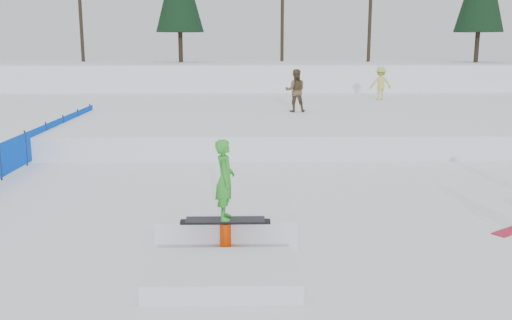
{
  "coord_description": "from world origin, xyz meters",
  "views": [
    {
      "loc": [
        0.21,
        -10.82,
        3.76
      ],
      "look_at": [
        0.5,
        2.0,
        1.1
      ],
      "focal_mm": 40.0,
      "sensor_mm": 36.0,
      "label": 1
    }
  ],
  "objects_px": {
    "safety_fence": "(26,148)",
    "jib_rail_feature": "(227,229)",
    "walker_olive": "(295,91)",
    "walker_ygreen": "(381,83)"
  },
  "relations": [
    {
      "from": "safety_fence",
      "to": "walker_olive",
      "type": "xyz_separation_m",
      "value": [
        8.96,
        7.08,
        1.16
      ]
    },
    {
      "from": "walker_ygreen",
      "to": "walker_olive",
      "type": "bearing_deg",
      "value": 48.83
    },
    {
      "from": "walker_ygreen",
      "to": "jib_rail_feature",
      "type": "bearing_deg",
      "value": 71.9
    },
    {
      "from": "walker_olive",
      "to": "walker_ygreen",
      "type": "distance_m",
      "value": 6.98
    },
    {
      "from": "walker_olive",
      "to": "safety_fence",
      "type": "bearing_deg",
      "value": 40.57
    },
    {
      "from": "safety_fence",
      "to": "jib_rail_feature",
      "type": "xyz_separation_m",
      "value": [
        6.38,
        -7.15,
        -0.25
      ]
    },
    {
      "from": "safety_fence",
      "to": "walker_olive",
      "type": "relative_size",
      "value": 8.77
    },
    {
      "from": "walker_ygreen",
      "to": "jib_rail_feature",
      "type": "xyz_separation_m",
      "value": [
        -7.45,
        -19.23,
        -1.35
      ]
    },
    {
      "from": "walker_ygreen",
      "to": "jib_rail_feature",
      "type": "distance_m",
      "value": 20.67
    },
    {
      "from": "jib_rail_feature",
      "to": "walker_olive",
      "type": "bearing_deg",
      "value": 79.74
    }
  ]
}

